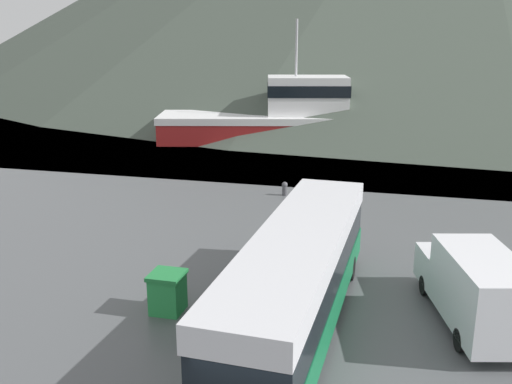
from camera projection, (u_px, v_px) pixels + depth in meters
name	position (u px, v px, depth m)	size (l,w,h in m)	color
water_surface	(391.00, 67.00, 145.59)	(240.00, 240.00, 0.00)	slate
tour_bus	(298.00, 276.00, 17.50)	(2.98, 12.60, 3.32)	#146B3D
delivery_van	(475.00, 286.00, 17.98)	(3.38, 6.34, 2.56)	silver
fishing_boat	(288.00, 118.00, 48.33)	(21.57, 10.14, 10.04)	maroon
storage_bin	(168.00, 292.00, 19.04)	(1.11, 1.14, 1.39)	green
mooring_bollard	(285.00, 188.00, 32.63)	(0.34, 0.34, 0.79)	#4C4C51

